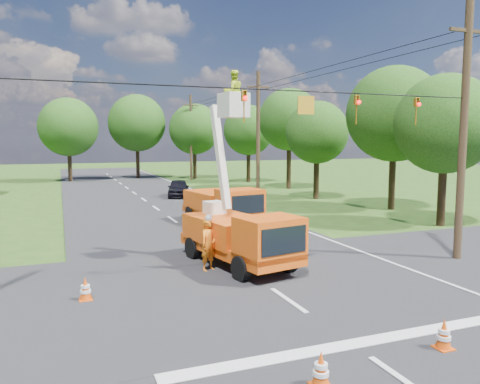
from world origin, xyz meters
name	(u,v)px	position (x,y,z in m)	size (l,w,h in m)	color
ground	(156,209)	(0.00, 20.00, 0.00)	(140.00, 140.00, 0.00)	#284915
road_main	(156,209)	(0.00, 20.00, 0.00)	(12.00, 100.00, 0.06)	black
road_cross	(261,282)	(0.00, 2.00, 0.00)	(56.00, 10.00, 0.07)	black
stop_bar	(352,346)	(0.00, -3.20, 0.00)	(9.00, 0.45, 0.02)	silver
edge_line	(232,205)	(5.60, 20.00, 0.00)	(0.12, 90.00, 0.02)	silver
bucket_truck	(240,226)	(0.08, 4.14, 1.54)	(3.14, 5.94, 7.25)	#E74F10
second_truck	(223,205)	(2.22, 12.26, 1.14)	(3.06, 6.12, 2.19)	#E74F10
ground_worker	(209,245)	(-1.20, 3.95, 0.95)	(0.70, 0.46, 1.91)	orange
distant_car	(178,188)	(3.08, 26.15, 0.73)	(1.73, 4.29, 1.46)	black
traffic_cone_0	(321,370)	(-1.60, -4.51, 0.36)	(0.38, 0.38, 0.71)	#E34C0B
traffic_cone_1	(444,335)	(1.81, -4.10, 0.36)	(0.38, 0.38, 0.71)	#E34C0B
traffic_cone_2	(233,234)	(1.28, 8.19, 0.36)	(0.38, 0.38, 0.71)	#E34C0B
traffic_cone_3	(226,221)	(2.21, 11.68, 0.36)	(0.38, 0.38, 0.71)	#E34C0B
traffic_cone_4	(85,289)	(-5.52, 2.19, 0.36)	(0.38, 0.38, 0.71)	#E34C0B
traffic_cone_7	(244,205)	(5.39, 17.05, 0.36)	(0.38, 0.38, 0.71)	#E34C0B
pole_right_near	(463,130)	(8.50, 2.00, 5.11)	(1.80, 0.30, 10.00)	#4C3823
pole_right_mid	(258,135)	(8.50, 22.00, 5.11)	(1.80, 0.30, 10.00)	#4C3823
pole_right_far	(191,137)	(8.50, 42.00, 5.11)	(1.80, 0.30, 10.00)	#4C3823
signal_span	(322,105)	(2.23, 1.99, 5.88)	(18.00, 0.29, 1.07)	black
tree_right_a	(445,124)	(13.50, 8.00, 5.56)	(5.40, 5.40, 8.28)	#382616
tree_right_b	(394,114)	(15.00, 14.00, 6.43)	(6.40, 6.40, 9.65)	#382616
tree_right_c	(317,133)	(13.20, 21.00, 5.31)	(5.00, 5.00, 7.83)	#382616
tree_right_d	(289,120)	(14.80, 29.00, 6.68)	(6.00, 6.00, 9.70)	#382616
tree_right_e	(249,130)	(13.80, 37.00, 5.81)	(5.60, 5.60, 8.63)	#382616
tree_far_a	(68,127)	(-5.00, 45.00, 6.19)	(6.60, 6.60, 9.50)	#382616
tree_far_b	(137,123)	(3.00, 47.00, 6.81)	(7.00, 7.00, 10.32)	#382616
tree_far_c	(194,129)	(9.50, 44.00, 6.06)	(6.20, 6.20, 9.18)	#382616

